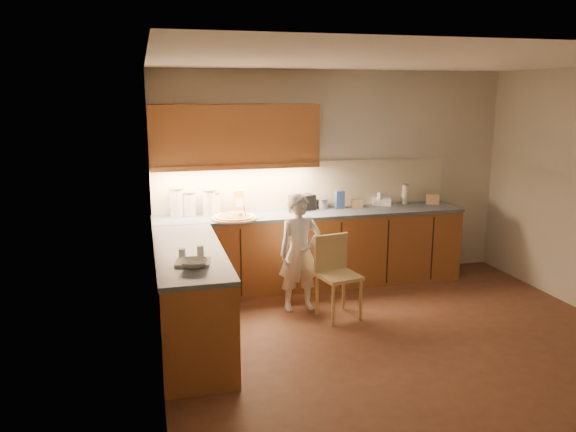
% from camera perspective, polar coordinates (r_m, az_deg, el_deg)
% --- Properties ---
extents(room, '(4.54, 4.50, 2.62)m').
position_cam_1_polar(room, '(5.22, 11.94, 4.99)').
color(room, '#522D1C').
rests_on(room, ground).
extents(l_counter, '(3.77, 2.62, 0.92)m').
position_cam_1_polar(l_counter, '(6.32, -1.19, -4.75)').
color(l_counter, '#94582B').
rests_on(l_counter, ground).
extents(backsplash, '(3.75, 0.02, 0.58)m').
position_cam_1_polar(backsplash, '(6.99, 1.76, 3.21)').
color(backsplash, beige).
rests_on(backsplash, l_counter).
extents(upper_cabinets, '(1.95, 0.36, 0.73)m').
position_cam_1_polar(upper_cabinets, '(6.56, -5.45, 8.18)').
color(upper_cabinets, '#94582B').
rests_on(upper_cabinets, ground).
extents(pizza_on_board, '(0.52, 0.52, 0.21)m').
position_cam_1_polar(pizza_on_board, '(6.40, -5.43, -0.13)').
color(pizza_on_board, tan).
rests_on(pizza_on_board, l_counter).
extents(child, '(0.48, 0.32, 1.28)m').
position_cam_1_polar(child, '(6.06, 1.19, -3.75)').
color(child, white).
rests_on(child, ground).
extents(wooden_chair, '(0.46, 0.46, 0.87)m').
position_cam_1_polar(wooden_chair, '(5.94, 4.86, -5.52)').
color(wooden_chair, tan).
rests_on(wooden_chair, ground).
extents(mixing_bowl, '(0.27, 0.27, 0.06)m').
position_cam_1_polar(mixing_bowl, '(4.72, -9.53, -4.75)').
color(mixing_bowl, white).
rests_on(mixing_bowl, l_counter).
extents(canister_a, '(0.17, 0.17, 0.34)m').
position_cam_1_polar(canister_a, '(6.61, -11.24, 1.38)').
color(canister_a, silver).
rests_on(canister_a, l_counter).
extents(canister_b, '(0.16, 0.16, 0.29)m').
position_cam_1_polar(canister_b, '(6.63, -10.00, 1.24)').
color(canister_b, white).
rests_on(canister_b, l_counter).
extents(canister_c, '(0.16, 0.16, 0.31)m').
position_cam_1_polar(canister_c, '(6.62, -7.99, 1.39)').
color(canister_c, white).
rests_on(canister_c, l_counter).
extents(canister_d, '(0.16, 0.16, 0.27)m').
position_cam_1_polar(canister_d, '(6.66, -7.59, 1.30)').
color(canister_d, white).
rests_on(canister_d, l_counter).
extents(oil_jug, '(0.12, 0.09, 0.34)m').
position_cam_1_polar(oil_jug, '(6.67, -5.03, 1.54)').
color(oil_jug, gold).
rests_on(oil_jug, l_counter).
extents(toaster, '(0.34, 0.26, 0.19)m').
position_cam_1_polar(toaster, '(6.85, 1.46, 1.37)').
color(toaster, black).
rests_on(toaster, l_counter).
extents(steel_pot, '(0.16, 0.16, 0.12)m').
position_cam_1_polar(steel_pot, '(6.97, 3.46, 1.28)').
color(steel_pot, silver).
rests_on(steel_pot, l_counter).
extents(blue_box, '(0.11, 0.08, 0.22)m').
position_cam_1_polar(blue_box, '(6.99, 5.26, 1.68)').
color(blue_box, '#2F4E8D').
rests_on(blue_box, l_counter).
extents(card_box_a, '(0.15, 0.12, 0.10)m').
position_cam_1_polar(card_box_a, '(7.09, 7.03, 1.28)').
color(card_box_a, tan).
rests_on(card_box_a, l_counter).
extents(white_bottle, '(0.07, 0.07, 0.17)m').
position_cam_1_polar(white_bottle, '(7.21, 9.34, 1.68)').
color(white_bottle, silver).
rests_on(white_bottle, l_counter).
extents(flat_pack, '(0.26, 0.22, 0.09)m').
position_cam_1_polar(flat_pack, '(7.27, 9.51, 1.44)').
color(flat_pack, white).
rests_on(flat_pack, l_counter).
extents(tall_jar, '(0.08, 0.08, 0.26)m').
position_cam_1_polar(tall_jar, '(7.41, 11.80, 2.23)').
color(tall_jar, white).
rests_on(tall_jar, l_counter).
extents(card_box_b, '(0.20, 0.18, 0.12)m').
position_cam_1_polar(card_box_b, '(7.50, 14.47, 1.69)').
color(card_box_b, tan).
rests_on(card_box_b, l_counter).
extents(dough_cloth, '(0.32, 0.27, 0.02)m').
position_cam_1_polar(dough_cloth, '(4.81, -9.66, -4.65)').
color(dough_cloth, white).
rests_on(dough_cloth, l_counter).
extents(spice_jar_a, '(0.07, 0.07, 0.08)m').
position_cam_1_polar(spice_jar_a, '(4.97, -10.70, -3.74)').
color(spice_jar_a, white).
rests_on(spice_jar_a, l_counter).
extents(spice_jar_b, '(0.07, 0.07, 0.08)m').
position_cam_1_polar(spice_jar_b, '(5.04, -8.91, -3.47)').
color(spice_jar_b, white).
rests_on(spice_jar_b, l_counter).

